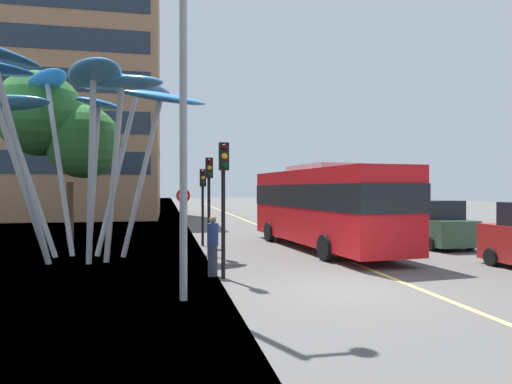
{
  "coord_description": "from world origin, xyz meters",
  "views": [
    {
      "loc": [
        -4.78,
        -11.18,
        2.64
      ],
      "look_at": [
        -1.24,
        6.63,
        2.5
      ],
      "focal_mm": 32.06,
      "sensor_mm": 36.0,
      "label": 1
    }
  ],
  "objects": [
    {
      "name": "ground",
      "position": [
        -0.7,
        0.0,
        -0.05
      ],
      "size": [
        120.0,
        240.0,
        0.1
      ],
      "color": "#54514F"
    },
    {
      "name": "red_bus",
      "position": [
        1.9,
        7.72,
        2.0
      ],
      "size": [
        3.63,
        11.3,
        3.66
      ],
      "color": "red",
      "rests_on": "ground"
    },
    {
      "name": "leaf_sculpture",
      "position": [
        -8.02,
        7.07,
        6.08
      ],
      "size": [
        10.08,
        9.32,
        7.78
      ],
      "color": "#9EA0A5",
      "rests_on": "ground"
    },
    {
      "name": "traffic_light_kerb_near",
      "position": [
        -3.11,
        2.01,
        2.86
      ],
      "size": [
        0.28,
        0.42,
        3.97
      ],
      "color": "black",
      "rests_on": "ground"
    },
    {
      "name": "traffic_light_kerb_far",
      "position": [
        -3.1,
        6.69,
        2.78
      ],
      "size": [
        0.28,
        0.42,
        3.84
      ],
      "color": "black",
      "rests_on": "ground"
    },
    {
      "name": "traffic_light_island_mid",
      "position": [
        -3.09,
        9.78,
        2.56
      ],
      "size": [
        0.28,
        0.42,
        3.53
      ],
      "color": "black",
      "rests_on": "ground"
    },
    {
      "name": "car_parked_mid",
      "position": [
        7.14,
        7.52,
        0.98
      ],
      "size": [
        2.06,
        4.09,
        2.11
      ],
      "color": "#2D5138",
      "rests_on": "ground"
    },
    {
      "name": "car_parked_far",
      "position": [
        7.34,
        14.31,
        0.94
      ],
      "size": [
        2.04,
        3.88,
        2.01
      ],
      "color": "gray",
      "rests_on": "ground"
    },
    {
      "name": "car_side_street",
      "position": [
        7.32,
        19.86,
        1.01
      ],
      "size": [
        2.02,
        4.56,
        2.11
      ],
      "color": "black",
      "rests_on": "ground"
    },
    {
      "name": "street_lamp",
      "position": [
        -4.11,
        -0.28,
        5.49
      ],
      "size": [
        1.34,
        0.44,
        8.85
      ],
      "color": "gray",
      "rests_on": "ground"
    },
    {
      "name": "tree_pavement_near",
      "position": [
        -9.74,
        12.32,
        5.67
      ],
      "size": [
        5.69,
        5.34,
        8.16
      ],
      "color": "brown",
      "rests_on": "ground"
    },
    {
      "name": "tree_pavement_far",
      "position": [
        -7.56,
        31.5,
        4.83
      ],
      "size": [
        5.33,
        4.69,
        7.49
      ],
      "color": "brown",
      "rests_on": "ground"
    },
    {
      "name": "pedestrian",
      "position": [
        -3.38,
        2.52,
        0.92
      ],
      "size": [
        0.34,
        0.34,
        1.82
      ],
      "color": "#2D3342",
      "rests_on": "ground"
    },
    {
      "name": "no_entry_sign",
      "position": [
        -4.02,
        8.62,
        1.75
      ],
      "size": [
        0.6,
        0.12,
        2.63
      ],
      "color": "gray",
      "rests_on": "ground"
    },
    {
      "name": "backdrop_building",
      "position": [
        -14.65,
        33.95,
        11.28
      ],
      "size": [
        18.54,
        14.8,
        22.56
      ],
      "color": "#936B4C",
      "rests_on": "ground"
    }
  ]
}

